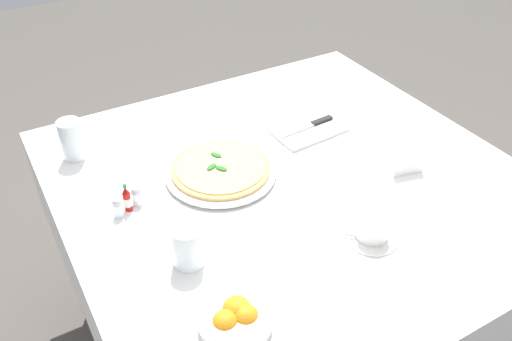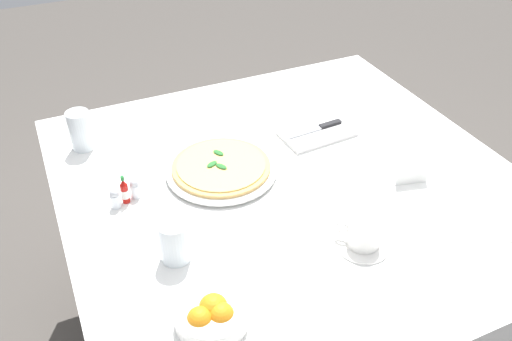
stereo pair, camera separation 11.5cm
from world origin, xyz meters
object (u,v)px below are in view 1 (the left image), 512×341
coffee_cup_far_right (372,228)px  water_glass_left_edge (72,142)px  water_glass_near_right (188,247)px  citrus_bowl (236,317)px  napkin_folded (310,129)px  salt_shaker (118,208)px  dinner_knife (309,125)px  menu_card (409,166)px  pizza_plate (221,172)px  pizza (221,168)px  pepper_shaker (137,197)px  hot_sauce_bottle (127,199)px

coffee_cup_far_right → water_glass_left_edge: bearing=-52.6°
water_glass_near_right → citrus_bowl: size_ratio=0.70×
napkin_folded → salt_shaker: bearing=3.8°
dinner_knife → menu_card: (-0.12, 0.32, 0.01)m
coffee_cup_far_right → dinner_knife: (-0.14, -0.47, -0.01)m
citrus_bowl → salt_shaker: (0.10, -0.45, -0.00)m
napkin_folded → dinner_knife: dinner_knife is taller
citrus_bowl → salt_shaker: size_ratio=2.67×
pizza_plate → pizza: pizza is taller
water_glass_near_right → napkin_folded: size_ratio=0.46×
citrus_bowl → pepper_shaker: 0.47m
pizza_plate → menu_card: size_ratio=3.50×
water_glass_left_edge → napkin_folded: bearing=161.5°
water_glass_near_right → pepper_shaker: size_ratio=1.86×
citrus_bowl → pepper_shaker: citrus_bowl is taller
pizza → pizza_plate: bearing=113.8°
water_glass_left_edge → dinner_knife: bearing=161.4°
dinner_knife → coffee_cup_far_right: bearing=69.7°
pizza → coffee_cup_far_right: 0.45m
pizza → water_glass_left_edge: bearing=-41.3°
pizza_plate → dinner_knife: 0.34m
pepper_shaker → hot_sauce_bottle: bearing=19.7°
coffee_cup_far_right → pepper_shaker: size_ratio=2.31×
pepper_shaker → coffee_cup_far_right: bearing=138.1°
water_glass_near_right → pizza: bearing=-129.3°
coffee_cup_far_right → dinner_knife: coffee_cup_far_right is taller
water_glass_left_edge → salt_shaker: (-0.03, 0.31, -0.03)m
dinner_knife → menu_card: size_ratio=2.21×
water_glass_left_edge → coffee_cup_far_right: bearing=127.4°
citrus_bowl → menu_card: 0.69m
pepper_shaker → water_glass_near_right: bearing=97.0°
water_glass_left_edge → citrus_bowl: water_glass_left_edge is taller
water_glass_left_edge → pepper_shaker: water_glass_left_edge is taller
napkin_folded → menu_card: (-0.11, 0.32, 0.02)m
pizza_plate → citrus_bowl: (0.20, 0.47, 0.02)m
hot_sauce_bottle → water_glass_near_right: bearing=103.6°
pizza_plate → water_glass_left_edge: water_glass_left_edge is taller
water_glass_near_right → napkin_folded: water_glass_near_right is taller
dinner_knife → hot_sauce_bottle: hot_sauce_bottle is taller
menu_card → hot_sauce_bottle: bearing=174.9°
pizza_plate → napkin_folded: size_ratio=1.35×
napkin_folded → citrus_bowl: citrus_bowl is taller
pizza → water_glass_left_edge: 0.44m
salt_shaker → citrus_bowl: bearing=102.4°
dinner_knife → menu_card: 0.34m
hot_sauce_bottle → salt_shaker: bearing=19.7°
pizza_plate → water_glass_near_right: water_glass_near_right is taller
pizza_plate → pepper_shaker: (0.24, 0.00, 0.01)m
napkin_folded → citrus_bowl: size_ratio=1.52×
pizza → water_glass_near_right: size_ratio=2.63×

